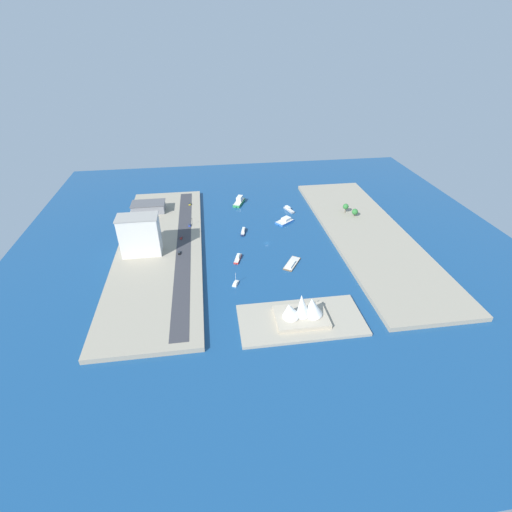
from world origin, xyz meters
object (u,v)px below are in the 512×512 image
Objects in this scene: ferry_green_doubledeck at (239,201)px; hotel_broad_white at (140,235)px; warehouse_low_gray at (149,207)px; pickup_red at (181,237)px; sailboat_small_white at (236,283)px; traffic_light_waterfront at (192,220)px; suv_black at (179,253)px; patrol_launch_navy at (243,231)px; hatchback_blue at (189,225)px; yacht_sleek_gray at (289,209)px; barge_flat_brown at (292,264)px; taxi_yellow_cab at (190,204)px; tugboat_red at (238,258)px; opera_landmark at (302,311)px; catamaran_blue at (285,221)px.

hotel_broad_white reaches higher than ferry_green_doubledeck.
warehouse_low_gray is 6.32× the size of pickup_red.
sailboat_small_white is 1.52× the size of traffic_light_waterfront.
pickup_red is at bearing -91.62° from suv_black.
suv_black is (-29.36, 5.43, -15.69)m from hotel_broad_white.
traffic_light_waterfront is at bearing -19.81° from patrol_launch_navy.
hatchback_blue is 0.91× the size of suv_black.
barge_flat_brown is at bearing 78.84° from yacht_sleek_gray.
taxi_yellow_cab reaches higher than patrol_launch_navy.
warehouse_low_gray reaches higher than barge_flat_brown.
tugboat_red reaches higher than barge_flat_brown.
hotel_broad_white is at bearing -10.47° from suv_black.
suv_black is at bearing -15.04° from barge_flat_brown.
pickup_red is at bearing 9.08° from patrol_launch_navy.
tugboat_red is 58.79m from pickup_red.
sailboat_small_white is at bearing 22.85° from barge_flat_brown.
sailboat_small_white is 80.86m from pickup_red.
suv_black is at bearing 85.60° from taxi_yellow_cab.
traffic_light_waterfront is at bearing -101.53° from suv_black.
taxi_yellow_cab is 0.73× the size of traffic_light_waterfront.
barge_flat_brown is 0.65× the size of hotel_broad_white.
sailboat_small_white is at bearing 145.62° from hotel_broad_white.
ferry_green_doubledeck is 190.93m from opera_landmark.
taxi_yellow_cab is at bearing -69.53° from tugboat_red.
pickup_red reaches higher than tugboat_red.
taxi_yellow_cab is at bearing -51.42° from patrol_launch_navy.
traffic_light_waterfront is (-43.37, 34.99, -0.33)m from warehouse_low_gray.
tugboat_red is at bearing 83.55° from ferry_green_doubledeck.
patrol_launch_navy is at bearing -61.10° from barge_flat_brown.
catamaran_blue is 0.58× the size of opera_landmark.
warehouse_low_gray is at bearing 14.05° from taxi_yellow_cab.
traffic_light_waterfront is at bearing 93.87° from taxi_yellow_cab.
suv_black is at bearing 31.44° from patrol_launch_navy.
hotel_broad_white reaches higher than tugboat_red.
sailboat_small_white is (17.41, 143.94, -1.77)m from ferry_green_doubledeck.
catamaran_blue is at bearing -178.92° from hatchback_blue.
warehouse_low_gray is 6.40× the size of suv_black.
warehouse_low_gray is 92.41m from suv_black.
warehouse_low_gray reaches higher than patrol_launch_navy.
hotel_broad_white is at bearing 67.98° from taxi_yellow_cab.
yacht_sleek_gray is 3.17× the size of pickup_red.
patrol_launch_navy is 45.26m from catamaran_blue.
pickup_red reaches higher than catamaran_blue.
pickup_red is (46.45, -35.89, 3.26)m from tugboat_red.
hotel_broad_white reaches higher than traffic_light_waterfront.
catamaran_blue reaches higher than tugboat_red.
opera_landmark is (-38.32, 45.74, 7.84)m from sailboat_small_white.
ferry_green_doubledeck is at bearing -96.90° from sailboat_small_white.
hotel_broad_white reaches higher than catamaran_blue.
suv_black is 120.38m from opera_landmark.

